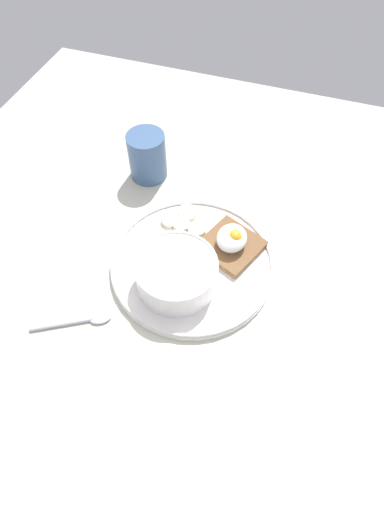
{
  "coord_description": "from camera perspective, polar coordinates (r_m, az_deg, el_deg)",
  "views": [
    {
      "loc": [
        37.8,
        12.78,
        61.84
      ],
      "look_at": [
        0.0,
        0.0,
        5.0
      ],
      "focal_mm": 28.0,
      "sensor_mm": 36.0,
      "label": 1
    }
  ],
  "objects": [
    {
      "name": "banana_slice_inner",
      "position": [
        0.77,
        -0.69,
        6.17
      ],
      "size": [
        4.83,
        4.77,
        1.67
      ],
      "color": "#F1EDC8",
      "rests_on": "plate"
    },
    {
      "name": "oatmeal_bowl",
      "position": [
        0.66,
        -2.24,
        -2.51
      ],
      "size": [
        13.89,
        13.89,
        5.79
      ],
      "color": "white",
      "rests_on": "plate"
    },
    {
      "name": "banana_slice_back",
      "position": [
        0.75,
        0.7,
        3.76
      ],
      "size": [
        4.66,
        4.66,
        1.32
      ],
      "color": "beige",
      "rests_on": "plate"
    },
    {
      "name": "banana_slice_front",
      "position": [
        0.75,
        -1.5,
        4.44
      ],
      "size": [
        3.86,
        3.84,
        1.47
      ],
      "color": "beige",
      "rests_on": "plate"
    },
    {
      "name": "banana_slice_right",
      "position": [
        0.76,
        -3.17,
        5.18
      ],
      "size": [
        4.55,
        4.59,
        1.46
      ],
      "color": "#FAEDC0",
      "rests_on": "plate"
    },
    {
      "name": "spoon",
      "position": [
        0.68,
        -15.55,
        -8.89
      ],
      "size": [
        7.84,
        12.19,
        0.8
      ],
      "color": "silver",
      "rests_on": "ground_plane"
    },
    {
      "name": "poached_egg",
      "position": [
        0.71,
        5.75,
        2.59
      ],
      "size": [
        6.19,
        5.39,
        3.84
      ],
      "color": "white",
      "rests_on": "toast_slice"
    },
    {
      "name": "ground_plane",
      "position": [
        0.73,
        0.0,
        -1.81
      ],
      "size": [
        120.0,
        120.0,
        2.0
      ],
      "primitive_type": "cube",
      "color": "beige",
      "rests_on": "ground"
    },
    {
      "name": "coffee_mug",
      "position": [
        0.84,
        -6.45,
        14.15
      ],
      "size": [
        10.34,
        8.53,
        9.96
      ],
      "color": "#3E5D87",
      "rests_on": "ground_plane"
    },
    {
      "name": "plate",
      "position": [
        0.71,
        0.0,
        -1.02
      ],
      "size": [
        29.17,
        29.17,
        1.6
      ],
      "color": "white",
      "rests_on": "ground_plane"
    },
    {
      "name": "toast_slice",
      "position": [
        0.73,
        5.55,
        1.51
      ],
      "size": [
        12.8,
        12.8,
        1.26
      ],
      "color": "brown",
      "rests_on": "plate"
    },
    {
      "name": "banana_slice_left",
      "position": [
        0.74,
        -1.84,
        2.82
      ],
      "size": [
        3.62,
        3.56,
        1.34
      ],
      "color": "#F7E9C7",
      "rests_on": "plate"
    }
  ]
}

